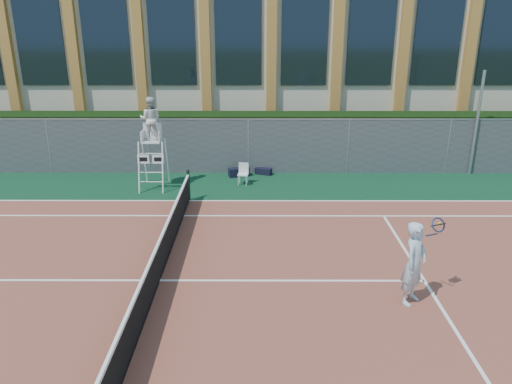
{
  "coord_description": "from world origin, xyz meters",
  "views": [
    {
      "loc": [
        2.37,
        -10.61,
        6.07
      ],
      "look_at": [
        2.33,
        3.0,
        1.23
      ],
      "focal_mm": 35.0,
      "sensor_mm": 36.0,
      "label": 1
    }
  ],
  "objects_px": {
    "umpire_chair": "(151,121)",
    "plastic_chair": "(243,172)",
    "tennis_player": "(415,263)",
    "steel_pole": "(477,124)"
  },
  "relations": [
    {
      "from": "umpire_chair",
      "to": "plastic_chair",
      "type": "relative_size",
      "value": 4.2
    },
    {
      "from": "umpire_chair",
      "to": "tennis_player",
      "type": "height_order",
      "value": "umpire_chair"
    },
    {
      "from": "plastic_chair",
      "to": "steel_pole",
      "type": "bearing_deg",
      "value": 8.16
    },
    {
      "from": "tennis_player",
      "to": "steel_pole",
      "type": "bearing_deg",
      "value": 61.72
    },
    {
      "from": "plastic_chair",
      "to": "tennis_player",
      "type": "relative_size",
      "value": 0.42
    },
    {
      "from": "tennis_player",
      "to": "umpire_chair",
      "type": "bearing_deg",
      "value": 132.33
    },
    {
      "from": "steel_pole",
      "to": "umpire_chair",
      "type": "xyz_separation_m",
      "value": [
        -12.42,
        -1.65,
        0.42
      ]
    },
    {
      "from": "umpire_chair",
      "to": "plastic_chair",
      "type": "bearing_deg",
      "value": 5.99
    },
    {
      "from": "umpire_chair",
      "to": "tennis_player",
      "type": "xyz_separation_m",
      "value": [
        7.25,
        -7.96,
        -1.49
      ]
    },
    {
      "from": "steel_pole",
      "to": "tennis_player",
      "type": "xyz_separation_m",
      "value": [
        -5.17,
        -9.61,
        -1.07
      ]
    }
  ]
}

